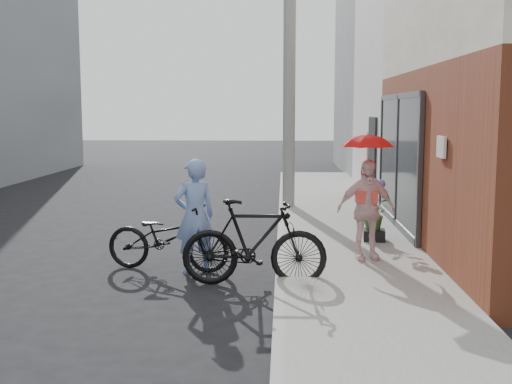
# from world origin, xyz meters

# --- Properties ---
(ground) EXTENTS (80.00, 80.00, 0.00)m
(ground) POSITION_xyz_m (0.00, 0.00, 0.00)
(ground) COLOR black
(ground) RESTS_ON ground
(sidewalk) EXTENTS (2.20, 24.00, 0.12)m
(sidewalk) POSITION_xyz_m (2.10, 2.00, 0.06)
(sidewalk) COLOR gray
(sidewalk) RESTS_ON ground
(curb) EXTENTS (0.12, 24.00, 0.12)m
(curb) POSITION_xyz_m (0.94, 2.00, 0.06)
(curb) COLOR #9E9E99
(curb) RESTS_ON ground
(east_building_far) EXTENTS (8.00, 8.00, 7.00)m
(east_building_far) POSITION_xyz_m (7.20, 16.00, 3.50)
(east_building_far) COLOR slate
(east_building_far) RESTS_ON ground
(utility_pole) EXTENTS (0.28, 0.28, 7.00)m
(utility_pole) POSITION_xyz_m (1.10, 6.00, 3.50)
(utility_pole) COLOR #9E9E99
(utility_pole) RESTS_ON ground
(officer) EXTENTS (0.71, 0.61, 1.64)m
(officer) POSITION_xyz_m (-0.28, 0.22, 0.82)
(officer) COLOR #7A99D9
(officer) RESTS_ON ground
(bike_left) EXTENTS (1.93, 0.97, 0.97)m
(bike_left) POSITION_xyz_m (-0.70, 0.34, 0.48)
(bike_left) COLOR black
(bike_left) RESTS_ON ground
(bike_right) EXTENTS (1.93, 0.56, 1.16)m
(bike_right) POSITION_xyz_m (0.60, -0.42, 0.58)
(bike_right) COLOR black
(bike_right) RESTS_ON ground
(kimono_woman) EXTENTS (0.93, 0.52, 1.49)m
(kimono_woman) POSITION_xyz_m (2.20, 0.66, 0.87)
(kimono_woman) COLOR beige
(kimono_woman) RESTS_ON sidewalk
(parasol) EXTENTS (0.73, 0.73, 0.64)m
(parasol) POSITION_xyz_m (2.20, 0.66, 1.93)
(parasol) COLOR red
(parasol) RESTS_ON kimono_woman
(planter) EXTENTS (0.39, 0.39, 0.19)m
(planter) POSITION_xyz_m (2.53, 2.03, 0.21)
(planter) COLOR black
(planter) RESTS_ON sidewalk
(potted_plant) EXTENTS (0.51, 0.44, 0.56)m
(potted_plant) POSITION_xyz_m (2.53, 2.03, 0.59)
(potted_plant) COLOR #2B5A24
(potted_plant) RESTS_ON planter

